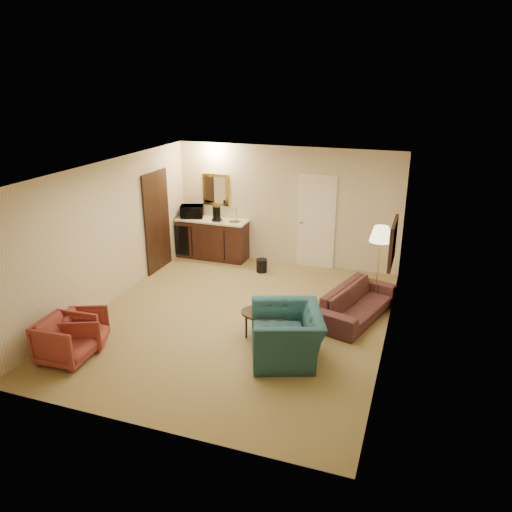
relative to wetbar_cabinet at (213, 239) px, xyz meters
The scene contains 12 objects.
ground 3.21m from the wetbar_cabinet, 58.76° to the right, with size 6.00×6.00×0.00m, color #99824E.
room_walls 2.79m from the wetbar_cabinet, 51.47° to the right, with size 5.02×6.01×2.61m.
wetbar_cabinet is the anchor object (origin of this frame).
sofa 4.10m from the wetbar_cabinet, 28.46° to the right, with size 1.87×0.55×0.73m, color black.
teal_armchair 4.57m from the wetbar_cabinet, 52.31° to the right, with size 1.17×0.76×1.02m, color #1C4048.
rose_chair_near 4.33m from the wetbar_cabinet, 93.31° to the right, with size 0.61×0.57×0.63m, color maroon.
rose_chair_far 4.78m from the wetbar_cabinet, 93.00° to the right, with size 0.71×0.67×0.73m, color maroon.
coffee_table 3.96m from the wetbar_cabinet, 53.95° to the right, with size 0.80×0.54×0.46m, color black.
floor_lamp 4.08m from the wetbar_cabinet, 18.92° to the right, with size 0.40×0.40×1.51m, color gold.
waste_bin 1.47m from the wetbar_cabinet, 19.42° to the right, with size 0.23×0.23×0.29m, color black.
microwave 0.81m from the wetbar_cabinet, behind, with size 0.51×0.28×0.35m, color black.
coffee_maker 0.65m from the wetbar_cabinet, 28.61° to the right, with size 0.18×0.18×0.33m, color black.
Camera 1 is at (2.87, -7.24, 4.01)m, focal length 35.00 mm.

